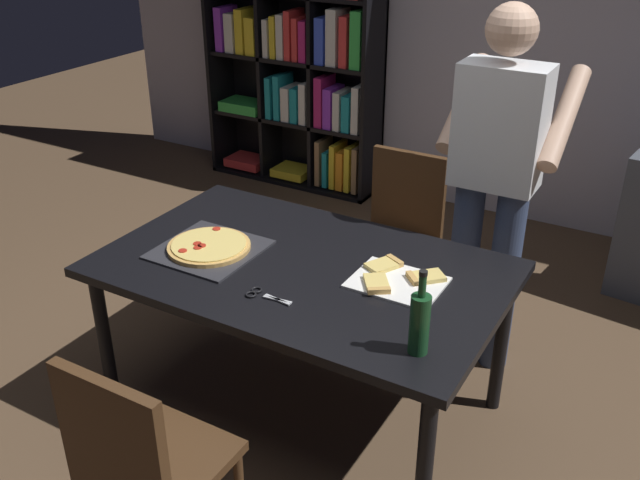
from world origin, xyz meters
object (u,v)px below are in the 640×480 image
at_px(person_serving_pizza, 496,174).
at_px(kitchen_scissors, 262,295).
at_px(chair_far_side, 399,225).
at_px(bookshelf, 296,61).
at_px(dining_table, 302,279).
at_px(chair_near_camera, 142,459).
at_px(wine_bottle, 420,322).
at_px(pepperoni_pizza_on_tray, 209,247).

xyz_separation_m(person_serving_pizza, kitchen_scissors, (-0.56, -1.08, -0.24)).
distance_m(chair_far_side, bookshelf, 2.07).
relative_size(chair_far_side, kitchen_scissors, 4.68).
relative_size(dining_table, person_serving_pizza, 0.96).
bearing_deg(chair_near_camera, kitchen_scissors, 90.26).
bearing_deg(bookshelf, person_serving_pizza, -37.81).
height_order(dining_table, kitchen_scissors, kitchen_scissors).
distance_m(chair_near_camera, person_serving_pizza, 1.94).
relative_size(wine_bottle, kitchen_scissors, 1.64).
distance_m(dining_table, bookshelf, 2.82).
height_order(chair_near_camera, kitchen_scissors, chair_near_camera).
xyz_separation_m(chair_far_side, wine_bottle, (0.66, -1.33, 0.36)).
relative_size(chair_near_camera, wine_bottle, 2.85).
bearing_deg(dining_table, person_serving_pizza, 54.88).
relative_size(chair_far_side, bookshelf, 0.46).
height_order(bookshelf, kitchen_scissors, bookshelf).
relative_size(dining_table, chair_far_side, 1.87).
relative_size(pepperoni_pizza_on_tray, kitchen_scissors, 2.18).
relative_size(chair_near_camera, bookshelf, 0.46).
height_order(bookshelf, person_serving_pizza, bookshelf).
bearing_deg(pepperoni_pizza_on_tray, person_serving_pizza, 42.26).
height_order(dining_table, chair_near_camera, chair_near_camera).
bearing_deg(dining_table, bookshelf, 122.17).
bearing_deg(kitchen_scissors, dining_table, 89.36).
bearing_deg(dining_table, chair_far_side, 90.00).
xyz_separation_m(chair_near_camera, chair_far_side, (0.00, 2.01, 0.00)).
distance_m(person_serving_pizza, kitchen_scissors, 1.24).
bearing_deg(chair_far_side, wine_bottle, -63.65).
bearing_deg(wine_bottle, dining_table, 153.77).
bearing_deg(kitchen_scissors, pepperoni_pizza_on_tray, 154.33).
distance_m(dining_table, pepperoni_pizza_on_tray, 0.43).
distance_m(wine_bottle, kitchen_scissors, 0.67).
distance_m(chair_near_camera, pepperoni_pizza_on_tray, 1.03).
xyz_separation_m(dining_table, chair_far_side, (0.00, 1.01, -0.17)).
bearing_deg(person_serving_pizza, dining_table, -125.12).
bearing_deg(chair_near_camera, pepperoni_pizza_on_tray, 114.46).
distance_m(person_serving_pizza, pepperoni_pizza_on_tray, 1.33).
xyz_separation_m(bookshelf, kitchen_scissors, (1.49, -2.67, -0.20)).
xyz_separation_m(dining_table, bookshelf, (-1.49, 2.37, 0.27)).
relative_size(chair_far_side, person_serving_pizza, 0.51).
xyz_separation_m(chair_near_camera, bookshelf, (-1.49, 3.38, 0.44)).
relative_size(person_serving_pizza, wine_bottle, 5.54).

